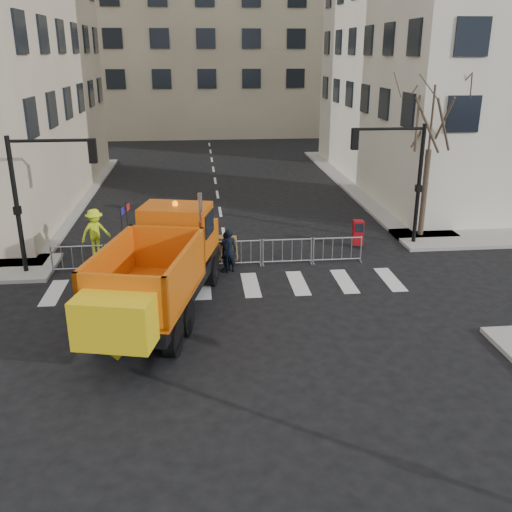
{
  "coord_description": "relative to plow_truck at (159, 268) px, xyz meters",
  "views": [
    {
      "loc": [
        -1.11,
        -14.21,
        8.28
      ],
      "look_at": [
        0.59,
        2.5,
        2.24
      ],
      "focal_mm": 40.0,
      "sensor_mm": 36.0,
      "label": 1
    }
  ],
  "objects": [
    {
      "name": "cop_c",
      "position": [
        2.36,
        3.88,
        -0.9
      ],
      "size": [
        0.66,
        1.04,
        1.65
      ],
      "primitive_type": "imported",
      "rotation": [
        0.0,
        0.0,
        4.42
      ],
      "color": "black",
      "rests_on": "ground"
    },
    {
      "name": "ground",
      "position": [
        2.47,
        -3.11,
        -1.73
      ],
      "size": [
        120.0,
        120.0,
        0.0
      ],
      "primitive_type": "plane",
      "color": "black",
      "rests_on": "ground"
    },
    {
      "name": "sidewalk_back",
      "position": [
        2.47,
        5.39,
        -1.65
      ],
      "size": [
        64.0,
        5.0,
        0.15
      ],
      "primitive_type": "cube",
      "color": "gray",
      "rests_on": "ground"
    },
    {
      "name": "crowd_barriers",
      "position": [
        1.72,
        4.49,
        -1.18
      ],
      "size": [
        12.6,
        0.6,
        1.1
      ],
      "primitive_type": null,
      "color": "#9EA0A5",
      "rests_on": "ground"
    },
    {
      "name": "worker",
      "position": [
        -3.03,
        6.05,
        -0.59
      ],
      "size": [
        1.47,
        1.33,
        1.98
      ],
      "primitive_type": "imported",
      "rotation": [
        0.0,
        0.0,
        0.6
      ],
      "color": "#DAF71D",
      "rests_on": "sidewalk_back"
    },
    {
      "name": "plow_truck",
      "position": [
        0.0,
        0.0,
        0.0
      ],
      "size": [
        4.94,
        10.35,
        3.89
      ],
      "rotation": [
        0.0,
        0.0,
        1.33
      ],
      "color": "black",
      "rests_on": "ground"
    },
    {
      "name": "building_far",
      "position": [
        2.47,
        48.89,
        10.27
      ],
      "size": [
        30.0,
        18.0,
        24.0
      ],
      "primitive_type": "cube",
      "color": "tan",
      "rests_on": "ground"
    },
    {
      "name": "street_tree",
      "position": [
        11.67,
        7.39,
        2.02
      ],
      "size": [
        3.0,
        3.0,
        7.5
      ],
      "primitive_type": null,
      "color": "#382B21",
      "rests_on": "ground"
    },
    {
      "name": "newspaper_box",
      "position": [
        8.32,
        6.25,
        -1.03
      ],
      "size": [
        0.47,
        0.42,
        1.1
      ],
      "primitive_type": "cube",
      "rotation": [
        0.0,
        0.0,
        -0.05
      ],
      "color": "maroon",
      "rests_on": "sidewalk_back"
    },
    {
      "name": "traffic_light_right",
      "position": [
        10.97,
        6.39,
        0.97
      ],
      "size": [
        0.18,
        0.18,
        5.4
      ],
      "primitive_type": "cylinder",
      "color": "black",
      "rests_on": "ground"
    },
    {
      "name": "cop_b",
      "position": [
        0.03,
        3.89,
        -0.77
      ],
      "size": [
        1.0,
        0.81,
        1.91
      ],
      "primitive_type": "imported",
      "rotation": [
        0.0,
        0.0,
        3.04
      ],
      "color": "black",
      "rests_on": "ground"
    },
    {
      "name": "cop_a",
      "position": [
        2.44,
        3.89,
        -0.84
      ],
      "size": [
        0.66,
        0.45,
        1.77
      ],
      "primitive_type": "imported",
      "rotation": [
        0.0,
        0.0,
        3.19
      ],
      "color": "black",
      "rests_on": "ground"
    },
    {
      "name": "traffic_light_left",
      "position": [
        -5.53,
        4.39,
        0.97
      ],
      "size": [
        0.18,
        0.18,
        5.4
      ],
      "primitive_type": "cylinder",
      "color": "black",
      "rests_on": "ground"
    }
  ]
}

